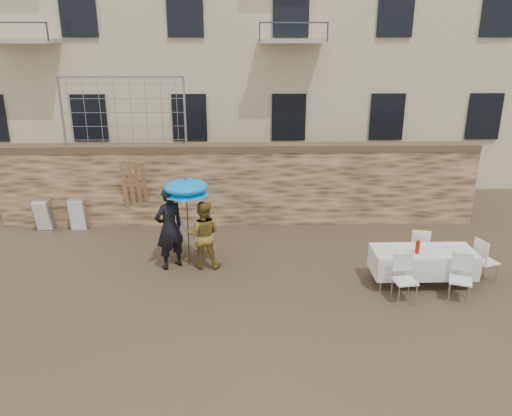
{
  "coord_description": "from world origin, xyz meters",
  "views": [
    {
      "loc": [
        0.15,
        -8.21,
        5.03
      ],
      "look_at": [
        0.4,
        2.2,
        1.4
      ],
      "focal_mm": 35.0,
      "sensor_mm": 36.0,
      "label": 1
    }
  ],
  "objects_px": {
    "chair_stack_right": "(79,213)",
    "couple_chair_right": "(203,238)",
    "woman_dress": "(203,235)",
    "table_chair_back": "(419,248)",
    "umbrella": "(186,190)",
    "table_chair_front_left": "(405,280)",
    "couple_chair_left": "(174,238)",
    "table_chair_side": "(486,260)",
    "table_chair_front_right": "(461,279)",
    "banquet_table": "(424,252)",
    "chair_stack_left": "(45,214)",
    "soda_bottle": "(418,247)",
    "man_suit": "(169,228)"
  },
  "relations": [
    {
      "from": "woman_dress",
      "to": "umbrella",
      "type": "xyz_separation_m",
      "value": [
        -0.35,
        0.1,
        1.02
      ]
    },
    {
      "from": "umbrella",
      "to": "couple_chair_left",
      "type": "bearing_deg",
      "value": 131.63
    },
    {
      "from": "woman_dress",
      "to": "couple_chair_right",
      "type": "xyz_separation_m",
      "value": [
        -0.05,
        0.55,
        -0.31
      ]
    },
    {
      "from": "table_chair_side",
      "to": "couple_chair_left",
      "type": "bearing_deg",
      "value": 60.81
    },
    {
      "from": "woman_dress",
      "to": "table_chair_back",
      "type": "bearing_deg",
      "value": -177.79
    },
    {
      "from": "soda_bottle",
      "to": "umbrella",
      "type": "bearing_deg",
      "value": 166.24
    },
    {
      "from": "chair_stack_left",
      "to": "table_chair_side",
      "type": "bearing_deg",
      "value": -17.13
    },
    {
      "from": "couple_chair_right",
      "to": "banquet_table",
      "type": "xyz_separation_m",
      "value": [
        4.72,
        -1.48,
        0.25
      ]
    },
    {
      "from": "woman_dress",
      "to": "banquet_table",
      "type": "xyz_separation_m",
      "value": [
        4.67,
        -0.93,
        -0.06
      ]
    },
    {
      "from": "couple_chair_left",
      "to": "chair_stack_left",
      "type": "bearing_deg",
      "value": -65.16
    },
    {
      "from": "umbrella",
      "to": "chair_stack_left",
      "type": "height_order",
      "value": "umbrella"
    },
    {
      "from": "woman_dress",
      "to": "table_chair_front_right",
      "type": "xyz_separation_m",
      "value": [
        5.17,
        -1.68,
        -0.31
      ]
    },
    {
      "from": "couple_chair_right",
      "to": "woman_dress",
      "type": "bearing_deg",
      "value": 97.56
    },
    {
      "from": "couple_chair_right",
      "to": "chair_stack_right",
      "type": "relative_size",
      "value": 1.04
    },
    {
      "from": "woman_dress",
      "to": "table_chair_front_left",
      "type": "distance_m",
      "value": 4.41
    },
    {
      "from": "couple_chair_left",
      "to": "chair_stack_right",
      "type": "distance_m",
      "value": 3.37
    },
    {
      "from": "table_chair_front_left",
      "to": "soda_bottle",
      "type": "bearing_deg",
      "value": 49.45
    },
    {
      "from": "table_chair_back",
      "to": "table_chair_front_left",
      "type": "bearing_deg",
      "value": 78.55
    },
    {
      "from": "umbrella",
      "to": "table_chair_back",
      "type": "xyz_separation_m",
      "value": [
        5.22,
        -0.23,
        -1.33
      ]
    },
    {
      "from": "chair_stack_right",
      "to": "couple_chair_right",
      "type": "bearing_deg",
      "value": -28.0
    },
    {
      "from": "umbrella",
      "to": "table_chair_front_left",
      "type": "xyz_separation_m",
      "value": [
        4.42,
        -1.78,
        -1.33
      ]
    },
    {
      "from": "umbrella",
      "to": "soda_bottle",
      "type": "distance_m",
      "value": 5.04
    },
    {
      "from": "couple_chair_right",
      "to": "table_chair_back",
      "type": "xyz_separation_m",
      "value": [
        4.92,
        -0.68,
        0.0
      ]
    },
    {
      "from": "man_suit",
      "to": "chair_stack_right",
      "type": "height_order",
      "value": "man_suit"
    },
    {
      "from": "soda_bottle",
      "to": "chair_stack_left",
      "type": "bearing_deg",
      "value": 158.62
    },
    {
      "from": "woman_dress",
      "to": "umbrella",
      "type": "bearing_deg",
      "value": -12.21
    },
    {
      "from": "table_chair_front_right",
      "to": "couple_chair_right",
      "type": "bearing_deg",
      "value": 178.7
    },
    {
      "from": "couple_chair_left",
      "to": "table_chair_front_right",
      "type": "distance_m",
      "value": 6.32
    },
    {
      "from": "couple_chair_right",
      "to": "table_chair_front_left",
      "type": "relative_size",
      "value": 1.0
    },
    {
      "from": "woman_dress",
      "to": "soda_bottle",
      "type": "relative_size",
      "value": 6.07
    },
    {
      "from": "couple_chair_left",
      "to": "soda_bottle",
      "type": "bearing_deg",
      "value": 124.19
    },
    {
      "from": "couple_chair_left",
      "to": "table_chair_front_right",
      "type": "bearing_deg",
      "value": 120.89
    },
    {
      "from": "banquet_table",
      "to": "table_chair_back",
      "type": "height_order",
      "value": "table_chair_back"
    },
    {
      "from": "man_suit",
      "to": "table_chair_side",
      "type": "height_order",
      "value": "man_suit"
    },
    {
      "from": "man_suit",
      "to": "table_chair_side",
      "type": "xyz_separation_m",
      "value": [
        6.82,
        -0.83,
        -0.48
      ]
    },
    {
      "from": "man_suit",
      "to": "table_chair_back",
      "type": "distance_m",
      "value": 5.64
    },
    {
      "from": "woman_dress",
      "to": "banquet_table",
      "type": "distance_m",
      "value": 4.76
    },
    {
      "from": "table_chair_front_left",
      "to": "table_chair_front_right",
      "type": "distance_m",
      "value": 1.1
    },
    {
      "from": "table_chair_front_left",
      "to": "chair_stack_right",
      "type": "height_order",
      "value": "table_chair_front_left"
    },
    {
      "from": "table_chair_front_right",
      "to": "soda_bottle",
      "type": "bearing_deg",
      "value": 161.23
    },
    {
      "from": "chair_stack_left",
      "to": "couple_chair_right",
      "type": "bearing_deg",
      "value": -22.93
    },
    {
      "from": "table_chair_back",
      "to": "umbrella",
      "type": "bearing_deg",
      "value": 13.33
    },
    {
      "from": "couple_chair_left",
      "to": "woman_dress",
      "type": "bearing_deg",
      "value": 105.28
    },
    {
      "from": "couple_chair_left",
      "to": "couple_chair_right",
      "type": "xyz_separation_m",
      "value": [
        0.7,
        0.0,
        0.0
      ]
    },
    {
      "from": "man_suit",
      "to": "couple_chair_right",
      "type": "bearing_deg",
      "value": 179.4
    },
    {
      "from": "couple_chair_right",
      "to": "table_chair_front_left",
      "type": "height_order",
      "value": "same"
    },
    {
      "from": "table_chair_side",
      "to": "umbrella",
      "type": "bearing_deg",
      "value": 64.01
    },
    {
      "from": "couple_chair_left",
      "to": "table_chair_front_right",
      "type": "height_order",
      "value": "same"
    },
    {
      "from": "chair_stack_left",
      "to": "chair_stack_right",
      "type": "height_order",
      "value": "same"
    },
    {
      "from": "table_chair_front_right",
      "to": "table_chair_back",
      "type": "relative_size",
      "value": 1.0
    }
  ]
}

